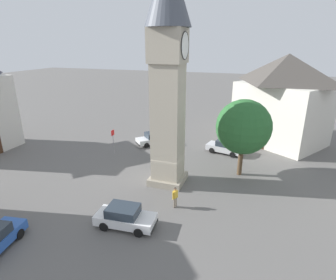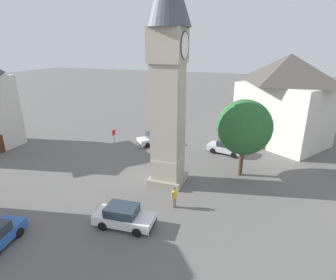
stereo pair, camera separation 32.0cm
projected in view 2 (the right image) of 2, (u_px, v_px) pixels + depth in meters
name	position (u px, v px, depth m)	size (l,w,h in m)	color
ground_plane	(168.00, 181.00, 24.85)	(200.00, 200.00, 0.00)	#605E5B
clock_tower	(168.00, 57.00, 21.21)	(3.59, 3.59, 18.69)	gray
car_silver_kerb	(124.00, 216.00, 18.56)	(2.07, 4.26, 1.53)	white
car_red_corner	(226.00, 147.00, 31.01)	(2.54, 4.39, 1.53)	silver
car_white_side	(155.00, 138.00, 33.89)	(4.11, 4.11, 1.53)	white
pedestrian	(174.00, 196.00, 20.62)	(0.50, 0.36, 1.69)	#706656
tree	(244.00, 127.00, 24.55)	(5.01, 5.01, 7.27)	brown
building_shop_left	(285.00, 99.00, 32.90)	(12.17, 12.77, 10.83)	silver
road_sign	(114.00, 138.00, 30.64)	(0.60, 0.07, 2.80)	gray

